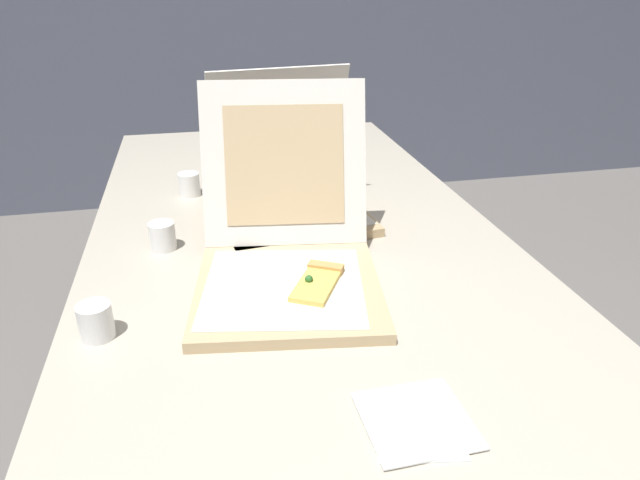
{
  "coord_description": "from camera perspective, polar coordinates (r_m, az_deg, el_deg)",
  "views": [
    {
      "loc": [
        -0.21,
        -0.66,
        1.32
      ],
      "look_at": [
        0.02,
        0.41,
        0.79
      ],
      "focal_mm": 32.21,
      "sensor_mm": 36.0,
      "label": 1
    }
  ],
  "objects": [
    {
      "name": "pizza_box_front",
      "position": [
        1.15,
        -3.19,
        -1.89
      ],
      "size": [
        0.42,
        0.52,
        0.36
      ],
      "rotation": [
        0.0,
        0.0,
        -0.14
      ],
      "color": "tan",
      "rests_on": "table"
    },
    {
      "name": "cup_white_far",
      "position": [
        1.65,
        -12.87,
        5.4
      ],
      "size": [
        0.06,
        0.06,
        0.06
      ],
      "primitive_type": "cylinder",
      "color": "white",
      "rests_on": "table"
    },
    {
      "name": "cup_white_mid",
      "position": [
        1.34,
        -15.39,
        0.38
      ],
      "size": [
        0.06,
        0.06,
        0.06
      ],
      "primitive_type": "cylinder",
      "color": "white",
      "rests_on": "table"
    },
    {
      "name": "pizza_box_middle",
      "position": [
        1.47,
        -3.19,
        4.47
      ],
      "size": [
        0.4,
        0.4,
        0.36
      ],
      "rotation": [
        0.0,
        0.0,
        0.13
      ],
      "color": "tan",
      "rests_on": "table"
    },
    {
      "name": "cup_white_near_left",
      "position": [
        1.07,
        -21.39,
        -7.52
      ],
      "size": [
        0.06,
        0.06,
        0.06
      ],
      "primitive_type": "cylinder",
      "color": "white",
      "rests_on": "table"
    },
    {
      "name": "table",
      "position": [
        1.39,
        -2.14,
        -1.33
      ],
      "size": [
        0.98,
        2.04,
        0.73
      ],
      "color": "#BCB29E",
      "rests_on": "ground"
    },
    {
      "name": "napkin_pile",
      "position": [
        0.86,
        9.51,
        -17.53
      ],
      "size": [
        0.15,
        0.16,
        0.01
      ],
      "color": "white",
      "rests_on": "table"
    }
  ]
}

